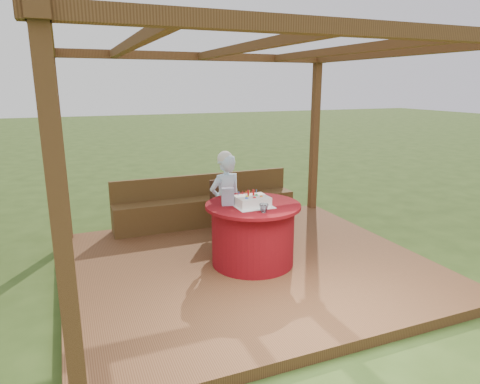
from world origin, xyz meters
The scene contains 10 objects.
ground centered at (0.00, 0.00, 0.00)m, with size 60.00×60.00×0.00m, color #2D4517.
deck centered at (0.00, 0.00, 0.06)m, with size 4.50×4.00×0.12m, color brown.
pergola centered at (0.00, 0.00, 2.41)m, with size 4.50×4.00×2.72m.
bench centered at (0.00, 1.72, 0.38)m, with size 3.00×0.42×0.80m.
table centered at (0.05, -0.05, 0.52)m, with size 1.20×1.20×0.79m.
chair centered at (0.11, 1.16, 0.57)m, with size 0.38×0.38×0.83m.
elderly_woman centered at (-0.08, 0.58, 0.81)m, with size 0.55×0.42×1.38m.
birthday_cake centered at (0.01, -0.12, 0.97)m, with size 0.45×0.45×0.19m.
gift_bag centered at (-0.26, 0.02, 1.02)m, with size 0.15×0.10×0.21m, color #CB83B5.
drinking_glass centered at (0.02, -0.42, 0.96)m, with size 0.11×0.11×0.10m, color white.
Camera 1 is at (-2.06, -4.75, 2.37)m, focal length 32.00 mm.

